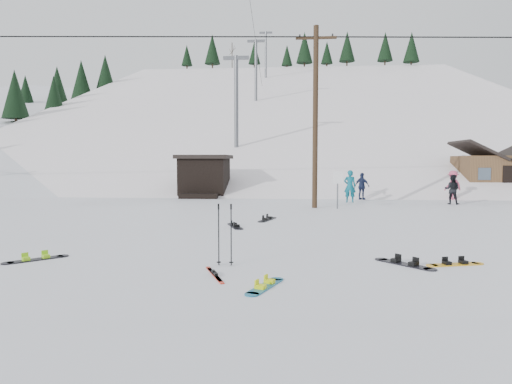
# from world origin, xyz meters

# --- Properties ---
(ground) EXTENTS (200.00, 200.00, 0.00)m
(ground) POSITION_xyz_m (0.00, 0.00, 0.00)
(ground) COLOR silver
(ground) RESTS_ON ground
(ski_slope) EXTENTS (60.00, 85.24, 65.97)m
(ski_slope) POSITION_xyz_m (0.00, 55.00, -12.00)
(ski_slope) COLOR white
(ski_slope) RESTS_ON ground
(ridge_left) EXTENTS (47.54, 95.03, 58.38)m
(ridge_left) POSITION_xyz_m (-36.00, 48.00, -11.00)
(ridge_left) COLOR silver
(ridge_left) RESTS_ON ground
(treeline_crest) EXTENTS (50.00, 6.00, 10.00)m
(treeline_crest) POSITION_xyz_m (0.00, 86.00, 0.00)
(treeline_crest) COLOR black
(treeline_crest) RESTS_ON ski_slope
(utility_pole) EXTENTS (2.00, 0.26, 9.00)m
(utility_pole) POSITION_xyz_m (2.00, 14.00, 4.68)
(utility_pole) COLOR #3A2819
(utility_pole) RESTS_ON ground
(trail_sign) EXTENTS (0.50, 0.09, 1.85)m
(trail_sign) POSITION_xyz_m (3.10, 13.58, 1.27)
(trail_sign) COLOR #595B60
(trail_sign) RESTS_ON ground
(lift_hut) EXTENTS (3.40, 4.10, 2.75)m
(lift_hut) POSITION_xyz_m (-5.00, 20.94, 1.36)
(lift_hut) COLOR black
(lift_hut) RESTS_ON ground
(lift_tower_near) EXTENTS (2.20, 0.36, 8.00)m
(lift_tower_near) POSITION_xyz_m (-4.00, 30.00, 7.86)
(lift_tower_near) COLOR #595B60
(lift_tower_near) RESTS_ON ski_slope
(lift_tower_mid) EXTENTS (2.20, 0.36, 8.00)m
(lift_tower_mid) POSITION_xyz_m (-4.00, 50.00, 14.36)
(lift_tower_mid) COLOR #595B60
(lift_tower_mid) RESTS_ON ski_slope
(lift_tower_far) EXTENTS (2.20, 0.36, 8.00)m
(lift_tower_far) POSITION_xyz_m (-4.00, 70.00, 20.86)
(lift_tower_far) COLOR #595B60
(lift_tower_far) RESTS_ON ski_slope
(cabin) EXTENTS (5.39, 4.40, 3.77)m
(cabin) POSITION_xyz_m (15.00, 24.00, 1.48)
(cabin) COLOR brown
(cabin) RESTS_ON ground
(hero_snowboard) EXTENTS (0.67, 1.34, 0.10)m
(hero_snowboard) POSITION_xyz_m (0.43, -0.57, 0.03)
(hero_snowboard) COLOR #16688F
(hero_snowboard) RESTS_ON ground
(hero_skis) EXTENTS (0.63, 1.38, 0.08)m
(hero_skis) POSITION_xyz_m (-0.68, 0.22, 0.02)
(hero_skis) COLOR #B32312
(hero_skis) RESTS_ON ground
(ski_poles) EXTENTS (0.39, 0.10, 1.41)m
(ski_poles) POSITION_xyz_m (-0.60, 1.14, 0.72)
(ski_poles) COLOR black
(ski_poles) RESTS_ON ground
(board_scatter_b) EXTENTS (0.74, 1.55, 0.11)m
(board_scatter_b) POSITION_xyz_m (-1.15, 7.15, 0.03)
(board_scatter_b) COLOR black
(board_scatter_b) RESTS_ON ground
(board_scatter_c) EXTENTS (1.16, 1.16, 0.11)m
(board_scatter_c) POSITION_xyz_m (-5.21, 1.30, 0.03)
(board_scatter_c) COLOR black
(board_scatter_c) RESTS_ON ground
(board_scatter_d) EXTENTS (1.17, 1.24, 0.11)m
(board_scatter_d) POSITION_xyz_m (3.51, 1.53, 0.03)
(board_scatter_d) COLOR black
(board_scatter_d) RESTS_ON ground
(board_scatter_e) EXTENTS (1.38, 0.57, 0.10)m
(board_scatter_e) POSITION_xyz_m (4.66, 1.61, 0.03)
(board_scatter_e) COLOR yellow
(board_scatter_e) RESTS_ON ground
(board_scatter_f) EXTENTS (0.68, 1.59, 0.12)m
(board_scatter_f) POSITION_xyz_m (-0.10, 9.11, 0.03)
(board_scatter_f) COLOR black
(board_scatter_f) RESTS_ON ground
(skier_teal) EXTENTS (0.72, 0.53, 1.84)m
(skier_teal) POSITION_xyz_m (4.12, 17.16, 0.92)
(skier_teal) COLOR #0A586C
(skier_teal) RESTS_ON ground
(skier_dark) EXTENTS (0.97, 0.89, 1.62)m
(skier_dark) POSITION_xyz_m (9.53, 16.47, 0.81)
(skier_dark) COLOR black
(skier_dark) RESTS_ON ground
(skier_pink) EXTENTS (1.31, 1.05, 1.77)m
(skier_pink) POSITION_xyz_m (10.53, 19.32, 0.88)
(skier_pink) COLOR #C34468
(skier_pink) RESTS_ON ground
(skier_navy) EXTENTS (1.01, 0.89, 1.64)m
(skier_navy) POSITION_xyz_m (5.08, 19.02, 0.82)
(skier_navy) COLOR #1B2343
(skier_navy) RESTS_ON ground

